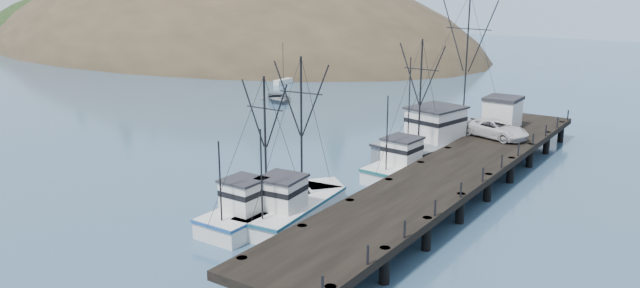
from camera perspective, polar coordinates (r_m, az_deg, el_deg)
The scene contains 12 objects.
ground at distance 42.10m, azimuth -15.19°, elevation -6.81°, with size 400.00×400.00×0.00m, color #32516F.
pier at distance 46.06m, azimuth 12.10°, elevation -2.50°, with size 6.00×44.00×2.00m.
headland at distance 148.99m, azimuth -10.99°, elevation 6.94°, with size 134.80×78.00×51.00m.
distant_ridge_far at distance 221.90m, azimuth 16.18°, elevation 10.32°, with size 180.00×25.00×18.00m, color silver.
moored_sailboats at distance 104.99m, azimuth -2.90°, elevation 6.68°, with size 24.12×21.21×6.35m.
trawler_near at distance 40.83m, azimuth -2.36°, elevation -5.73°, with size 4.38×10.67×10.84m.
trawler_mid at distance 40.31m, azimuth -5.67°, elevation -6.08°, with size 3.22×9.51×9.73m.
trawler_far at distance 50.54m, azimuth 8.33°, elevation -1.81°, with size 4.09×10.75×11.05m.
work_vessel at distance 56.96m, azimuth 11.87°, elevation 0.35°, with size 8.19×17.56×14.37m.
pier_shed at distance 59.57m, azimuth 16.34°, elevation 2.86°, with size 3.00×3.20×2.80m.
pickup_truck at distance 55.31m, azimuth 15.80°, elevation 1.34°, with size 2.61×5.66×1.57m, color silver.
motorboat at distance 80.15m, azimuth -3.84°, elevation 3.88°, with size 4.17×5.84×1.21m, color slate.
Camera 1 is at (30.39, -24.89, 15.13)m, focal length 35.00 mm.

